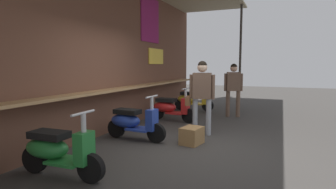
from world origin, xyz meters
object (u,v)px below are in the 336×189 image
Objects in this scene: scooter_blue at (132,122)px; merchandise_crate at (192,136)px; scooter_green at (56,150)px; shopper_browsing at (233,84)px; scooter_red at (170,108)px; shopper_with_handbag at (201,90)px; scooter_yellow at (192,99)px.

scooter_blue is 1.31m from merchandise_crate.
merchandise_crate is at bearing 59.00° from scooter_green.
shopper_browsing is 3.62× the size of merchandise_crate.
scooter_blue is 2.12m from scooter_red.
scooter_red is 2.34m from merchandise_crate.
scooter_blue is (2.12, -0.00, 0.00)m from scooter_green.
shopper_with_handbag reaches higher than shopper_browsing.
shopper_with_handbag is 1.03× the size of shopper_browsing.
scooter_red is at bearing -143.17° from shopper_with_handbag.
merchandise_crate is (-1.94, -1.28, -0.22)m from scooter_red.
scooter_red is 1.00× the size of scooter_yellow.
scooter_blue is at bearing 88.11° from scooter_green.
scooter_green is 5.85m from shopper_browsing.
scooter_green is 0.83× the size of shopper_with_handbag.
shopper_with_handbag reaches higher than scooter_blue.
scooter_blue and scooter_yellow have the same top height.
scooter_blue is 1.71m from shopper_with_handbag.
scooter_blue is 3.10× the size of merchandise_crate.
shopper_browsing reaches higher than scooter_blue.
shopper_browsing is at bearing 162.17° from shopper_with_handbag.
shopper_with_handbag is (-3.15, -1.23, 0.64)m from scooter_yellow.
scooter_red is 3.10× the size of merchandise_crate.
shopper_browsing is at bearing 69.13° from scooter_blue.
scooter_red is at bearing -90.62° from scooter_yellow.
shopper_browsing is at bearing 72.72° from scooter_green.
shopper_browsing is (3.49, -1.54, 0.62)m from scooter_blue.
scooter_blue is at bearing -62.01° from shopper_with_handbag.
scooter_green is 0.86× the size of shopper_browsing.
scooter_blue is 1.00× the size of scooter_red.
scooter_yellow is 1.79m from shopper_browsing.
scooter_green is 1.00× the size of scooter_yellow.
shopper_with_handbag is (-1.13, -1.23, 0.64)m from scooter_red.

